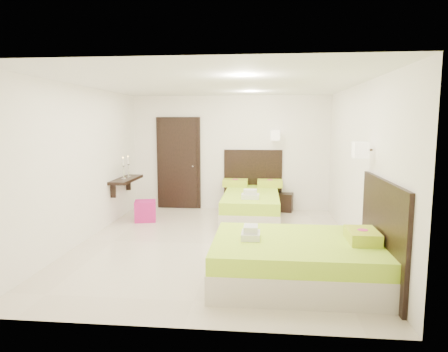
# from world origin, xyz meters

# --- Properties ---
(floor) EXTENTS (5.50, 5.50, 0.00)m
(floor) POSITION_xyz_m (0.00, 0.00, 0.00)
(floor) COLOR beige
(floor) RESTS_ON ground
(bed_single) EXTENTS (1.33, 2.21, 1.82)m
(bed_single) POSITION_xyz_m (0.53, 1.74, 0.34)
(bed_single) COLOR beige
(bed_single) RESTS_ON ground
(bed_double) EXTENTS (2.11, 1.79, 1.74)m
(bed_double) POSITION_xyz_m (1.27, -1.47, 0.31)
(bed_double) COLOR beige
(bed_double) RESTS_ON ground
(nightstand) EXTENTS (0.52, 0.48, 0.41)m
(nightstand) POSITION_xyz_m (1.21, 2.63, 0.20)
(nightstand) COLOR black
(nightstand) RESTS_ON ground
(ottoman) EXTENTS (0.50, 0.50, 0.41)m
(ottoman) POSITION_xyz_m (-1.63, 1.41, 0.21)
(ottoman) COLOR #AB1667
(ottoman) RESTS_ON ground
(door) EXTENTS (1.02, 0.15, 2.14)m
(door) POSITION_xyz_m (-1.20, 2.70, 1.05)
(door) COLOR black
(door) RESTS_ON ground
(console_shelf) EXTENTS (0.35, 1.20, 0.78)m
(console_shelf) POSITION_xyz_m (-2.08, 1.60, 0.82)
(console_shelf) COLOR black
(console_shelf) RESTS_ON ground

